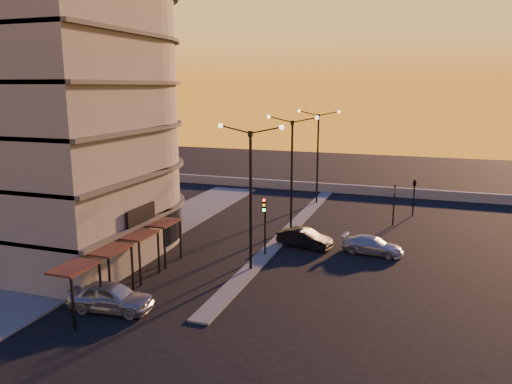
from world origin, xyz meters
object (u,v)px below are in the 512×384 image
at_px(car_hatchback, 111,297).
at_px(car_wagon, 372,245).
at_px(car_sedan, 305,238).
at_px(traffic_light_main, 265,217).
at_px(streetlamp_mid, 292,164).

height_order(car_hatchback, car_wagon, car_hatchback).
bearing_deg(car_hatchback, car_sedan, -33.01).
bearing_deg(car_hatchback, car_wagon, -46.56).
distance_m(traffic_light_main, car_hatchback, 12.24).
distance_m(traffic_light_main, car_wagon, 8.08).
xyz_separation_m(streetlamp_mid, traffic_light_main, (0.00, -7.13, -2.70)).
distance_m(streetlamp_mid, traffic_light_main, 7.62).
distance_m(streetlamp_mid, car_hatchback, 19.38).
xyz_separation_m(car_hatchback, car_wagon, (12.17, 14.03, -0.16)).
height_order(streetlamp_mid, traffic_light_main, streetlamp_mid).
distance_m(car_hatchback, car_wagon, 18.57).
distance_m(car_sedan, car_wagon, 4.94).
relative_size(streetlamp_mid, car_wagon, 2.20).
xyz_separation_m(streetlamp_mid, car_sedan, (2.18, -4.13, -4.91)).
bearing_deg(car_wagon, car_sedan, 98.70).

